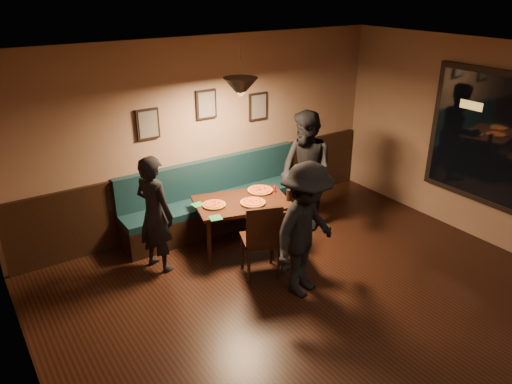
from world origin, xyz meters
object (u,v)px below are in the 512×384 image
dining_table (242,223)px  chair_near_right (288,235)px  diner_right (306,171)px  booth_bench (218,196)px  soda_glass (289,195)px  diner_front (306,230)px  tabasco_bottle (275,189)px  diner_left (155,214)px  chair_near_left (260,238)px

dining_table → chair_near_right: bearing=-59.3°
dining_table → diner_right: 1.24m
booth_bench → soda_glass: (0.55, -1.02, 0.26)m
diner_front → tabasco_bottle: size_ratio=15.24×
dining_table → soda_glass: size_ratio=8.06×
soda_glass → diner_left: bearing=166.0°
booth_bench → dining_table: bearing=-90.3°
diner_left → diner_right: 2.35m
dining_table → chair_near_left: 0.80m
chair_near_right → diner_left: size_ratio=0.56×
diner_front → diner_left: bearing=110.6°
soda_glass → chair_near_left: bearing=-151.5°
dining_table → soda_glass: soda_glass is taller
chair_near_left → chair_near_right: bearing=15.6°
diner_left → diner_front: bearing=-161.0°
booth_bench → diner_front: size_ratio=1.80×
chair_near_left → diner_right: size_ratio=0.57×
tabasco_bottle → diner_right: bearing=-1.8°
chair_near_left → diner_front: bearing=-50.5°
diner_left → diner_right: diner_right is taller
diner_front → soda_glass: diner_front is taller
chair_near_left → tabasco_bottle: bearing=64.8°
diner_front → chair_near_right: bearing=51.0°
diner_front → soda_glass: 1.16m
diner_right → soda_glass: diner_right is taller
tabasco_bottle → diner_front: bearing=-111.6°
diner_left → soda_glass: diner_left is taller
dining_table → tabasco_bottle: (0.56, -0.00, 0.40)m
diner_right → diner_front: size_ratio=1.08×
chair_near_left → diner_right: diner_right is taller
booth_bench → chair_near_right: size_ratio=3.43×
chair_near_right → diner_right: diner_right is taller
booth_bench → chair_near_right: booth_bench is taller
chair_near_left → chair_near_right: (0.42, -0.03, -0.07)m
diner_right → diner_front: (-1.10, -1.35, -0.06)m
booth_bench → tabasco_bottle: bearing=-50.9°
soda_glass → dining_table: bearing=148.7°
chair_near_right → diner_front: bearing=-89.8°
booth_bench → dining_table: size_ratio=2.35×
chair_near_right → tabasco_bottle: chair_near_right is taller
chair_near_left → tabasco_bottle: size_ratio=9.38×
dining_table → diner_front: size_ratio=0.77×
diner_right → tabasco_bottle: diner_right is taller
diner_left → diner_front: (1.25, -1.47, 0.05)m
chair_near_left → soda_glass: bearing=48.6°
dining_table → diner_right: bearing=14.0°
chair_near_right → diner_front: size_ratio=0.53×
diner_left → diner_right: (2.34, -0.13, 0.12)m
booth_bench → chair_near_right: bearing=-81.6°
chair_near_left → diner_front: size_ratio=0.62×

